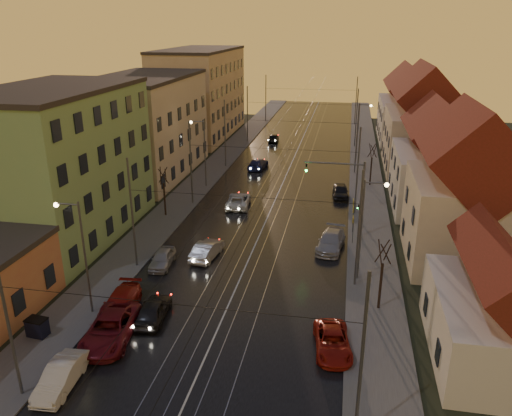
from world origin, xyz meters
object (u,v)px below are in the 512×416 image
Objects in this scene: dumpster at (37,328)px; parked_right_2 at (341,191)px; driving_car_3 at (258,164)px; parked_left_2 at (120,303)px; driving_car_1 at (207,250)px; traffic_light_mast at (351,190)px; parked_right_1 at (331,241)px; parked_left_3 at (162,259)px; driving_car_4 at (273,138)px; parked_right_0 at (332,342)px; street_lamp_0 at (80,247)px; street_lamp_1 at (366,221)px; parked_left_1 at (111,328)px; parked_left_0 at (61,376)px; driving_car_2 at (239,200)px; street_lamp_2 at (202,147)px; driving_car_0 at (153,310)px; street_lamp_3 at (360,126)px.

parked_right_2 is at bearing 66.45° from dumpster.
driving_car_3 is 1.03× the size of parked_left_2.
driving_car_3 is (-0.63, 27.17, -0.02)m from driving_car_1.
traffic_light_mast reaches higher than parked_right_1.
parked_left_3 is at bearing 81.96° from parked_left_2.
driving_car_1 is 43.49m from driving_car_4.
parked_left_2 is (-2.50, -52.54, 0.01)m from driving_car_4.
traffic_light_mast is 1.61× the size of parked_right_0.
driving_car_1 is at bearing 59.73° from street_lamp_0.
parked_left_1 is at bearing -145.48° from street_lamp_1.
street_lamp_1 reaches higher than parked_left_0.
parked_left_2 is (-0.79, 3.09, -0.11)m from parked_left_1.
driving_car_2 is at bearing 152.15° from traffic_light_mast.
street_lamp_2 is at bearing 132.32° from street_lamp_1.
driving_car_3 is 1.17× the size of parked_left_0.
street_lamp_0 is 1.65× the size of driving_car_3.
traffic_light_mast reaches higher than dumpster.
driving_car_2 is at bearing 75.90° from parked_left_2.
driving_car_0 is 3.15m from parked_left_1.
driving_car_4 is at bearing 90.56° from dumpster.
parked_left_2 is at bearing 97.36° from parked_left_1.
parked_left_1 is (2.90, -30.53, -4.10)m from street_lamp_2.
parked_right_2 is (-2.07, -16.91, -4.18)m from street_lamp_3.
parked_left_0 is (2.21, -7.02, -4.20)m from street_lamp_0.
parked_right_1 is (-0.72, 14.38, 0.11)m from parked_right_0.
parked_right_2 is (-0.25, 28.26, 0.09)m from parked_right_0.
street_lamp_1 reaches higher than parked_right_2.
driving_car_4 is 0.70× the size of parked_left_1.
traffic_light_mast is 1.65× the size of driving_car_1.
driving_car_0 is 1.06× the size of driving_car_4.
driving_car_2 reaches higher than driving_car_4.
street_lamp_0 is at bearing 80.64° from driving_car_4.
driving_car_0 is 36.70m from driving_car_3.
parked_right_0 is at bearing -60.68° from street_lamp_2.
dumpster is at bearing -124.96° from parked_right_2.
parked_right_2 is at bearing 58.92° from parked_left_1.
parked_right_1 reaches higher than driving_car_2.
parked_left_1 reaches higher than parked_left_0.
street_lamp_0 reaches higher than driving_car_2.
parked_right_2 is at bearing -3.23° from street_lamp_2.
parked_left_2 is at bearing -110.33° from street_lamp_3.
dumpster is at bearing -93.05° from street_lamp_2.
parked_right_1 reaches higher than parked_left_2.
driving_car_4 is at bearing 83.82° from parked_left_0.
street_lamp_0 is 1.79× the size of parked_right_0.
street_lamp_2 reaches higher than traffic_light_mast.
driving_car_0 is at bearing -117.52° from parked_right_2.
traffic_light_mast is (-1.11, 8.00, -0.29)m from street_lamp_1.
street_lamp_2 is (0.00, 28.00, 0.00)m from street_lamp_0.
driving_car_0 is 11.79m from parked_right_0.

